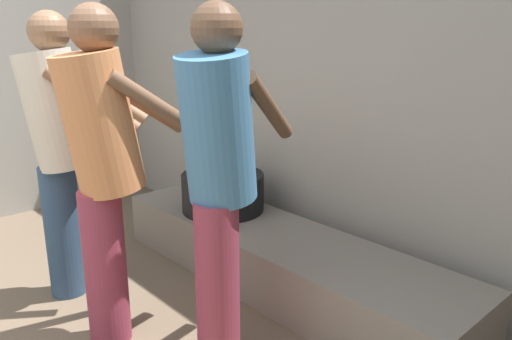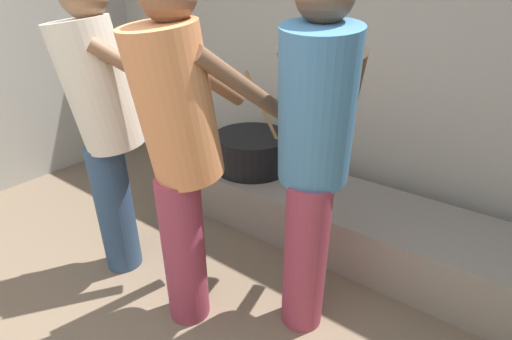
% 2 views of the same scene
% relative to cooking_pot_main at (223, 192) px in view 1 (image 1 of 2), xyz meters
% --- Properties ---
extents(block_enclosure_rear, '(5.07, 0.20, 2.37)m').
position_rel_cooking_pot_main_xyz_m(block_enclosure_rear, '(0.53, 0.51, 0.73)').
color(block_enclosure_rear, '#9E998E').
rests_on(block_enclosure_rear, ground_plane).
extents(hearth_ledge, '(2.41, 0.60, 0.33)m').
position_rel_cooking_pot_main_xyz_m(hearth_ledge, '(0.54, -0.01, -0.29)').
color(hearth_ledge, slate).
rests_on(hearth_ledge, ground_plane).
extents(cooking_pot_main, '(0.54, 0.54, 0.70)m').
position_rel_cooking_pot_main_xyz_m(cooking_pot_main, '(0.00, 0.00, 0.00)').
color(cooking_pot_main, black).
rests_on(cooking_pot_main, hearth_ledge).
extents(cook_in_blue_shirt, '(0.56, 0.74, 1.60)m').
position_rel_cooking_pot_main_xyz_m(cook_in_blue_shirt, '(0.83, -0.69, 0.46)').
color(cook_in_blue_shirt, '#8C3347').
rests_on(cook_in_blue_shirt, ground_plane).
extents(cook_in_cream_shirt, '(0.66, 0.72, 1.59)m').
position_rel_cooking_pot_main_xyz_m(cook_in_cream_shirt, '(-0.21, -0.96, 0.45)').
color(cook_in_cream_shirt, navy).
rests_on(cook_in_cream_shirt, ground_plane).
extents(cook_in_orange_shirt, '(0.43, 0.71, 1.60)m').
position_rel_cooking_pot_main_xyz_m(cook_in_orange_shirt, '(0.37, -0.99, 0.46)').
color(cook_in_orange_shirt, '#8C3347').
rests_on(cook_in_orange_shirt, ground_plane).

